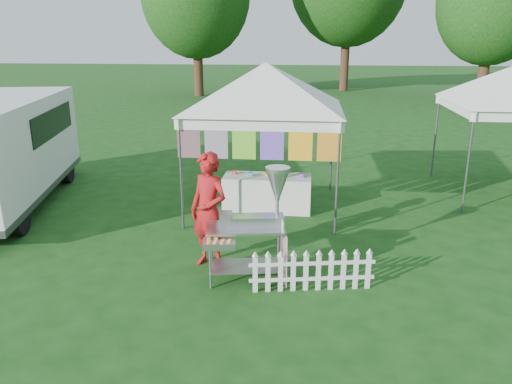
# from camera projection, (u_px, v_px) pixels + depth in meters

# --- Properties ---
(ground) EXTENTS (120.00, 120.00, 0.00)m
(ground) POSITION_uv_depth(u_px,v_px,m) (243.00, 284.00, 7.34)
(ground) COLOR #134012
(ground) RESTS_ON ground
(canopy_main) EXTENTS (4.24, 4.24, 3.45)m
(canopy_main) POSITION_uv_depth(u_px,v_px,m) (266.00, 63.00, 9.76)
(canopy_main) COLOR #59595E
(canopy_main) RESTS_ON ground
(tree_right) EXTENTS (5.60, 5.60, 8.42)m
(tree_right) POSITION_uv_depth(u_px,v_px,m) (493.00, 2.00, 25.61)
(tree_right) COLOR #3C2215
(tree_right) RESTS_ON ground
(donut_cart) EXTENTS (1.25, 1.02, 1.72)m
(donut_cart) POSITION_uv_depth(u_px,v_px,m) (258.00, 216.00, 7.15)
(donut_cart) COLOR gray
(donut_cart) RESTS_ON ground
(vendor) EXTENTS (0.80, 0.71, 1.83)m
(vendor) POSITION_uv_depth(u_px,v_px,m) (209.00, 211.00, 7.65)
(vendor) COLOR #A91417
(vendor) RESTS_ON ground
(picket_fence) EXTENTS (1.78, 0.34, 0.56)m
(picket_fence) POSITION_uv_depth(u_px,v_px,m) (312.00, 272.00, 7.06)
(picket_fence) COLOR white
(picket_fence) RESTS_ON ground
(display_table) EXTENTS (1.80, 0.70, 0.73)m
(display_table) POSITION_uv_depth(u_px,v_px,m) (267.00, 193.00, 10.38)
(display_table) COLOR white
(display_table) RESTS_ON ground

